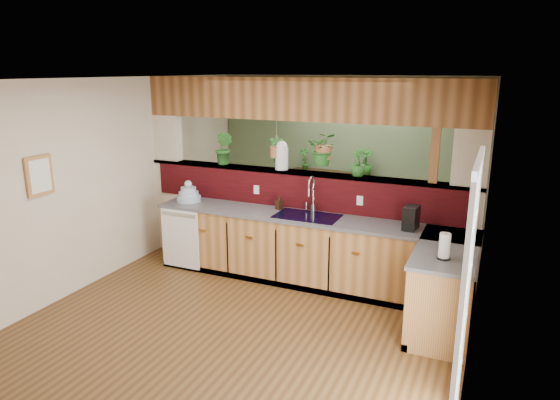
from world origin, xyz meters
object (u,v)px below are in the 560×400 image
at_px(faucet, 312,193).
at_px(dish_stack, 189,195).
at_px(shelving_console, 333,201).
at_px(paper_towel, 444,247).
at_px(glass_jar, 282,155).
at_px(soap_dispenser, 279,202).
at_px(coffee_maker, 411,219).

distance_m(faucet, dish_stack, 1.80).
bearing_deg(shelving_console, paper_towel, -40.09).
relative_size(glass_jar, shelving_console, 0.26).
bearing_deg(faucet, paper_towel, -29.46).
bearing_deg(dish_stack, soap_dispenser, 5.65).
bearing_deg(paper_towel, faucet, 150.54).
bearing_deg(soap_dispenser, glass_jar, 105.23).
height_order(faucet, paper_towel, faucet).
xyz_separation_m(glass_jar, shelving_console, (0.13, 1.90, -1.08)).
bearing_deg(soap_dispenser, dish_stack, -174.35).
bearing_deg(glass_jar, faucet, -23.24).
height_order(dish_stack, shelving_console, dish_stack).
xyz_separation_m(dish_stack, soap_dispenser, (1.33, 0.13, 0.00)).
xyz_separation_m(dish_stack, coffee_maker, (3.07, -0.04, 0.03)).
relative_size(dish_stack, paper_towel, 1.21).
bearing_deg(faucet, shelving_console, 100.30).
xyz_separation_m(soap_dispenser, glass_jar, (-0.06, 0.22, 0.59)).
bearing_deg(coffee_maker, paper_towel, -54.06).
bearing_deg(paper_towel, shelving_console, 124.42).
height_order(faucet, shelving_console, faucet).
height_order(dish_stack, glass_jar, glass_jar).
bearing_deg(coffee_maker, faucet, 179.07).
xyz_separation_m(coffee_maker, shelving_console, (-1.67, 2.29, -0.53)).
distance_m(coffee_maker, glass_jar, 1.92).
height_order(faucet, glass_jar, glass_jar).
bearing_deg(soap_dispenser, shelving_console, 88.13).
relative_size(soap_dispenser, shelving_console, 0.12).
height_order(glass_jar, shelving_console, glass_jar).
xyz_separation_m(dish_stack, paper_towel, (3.53, -0.85, 0.04)).
height_order(faucet, dish_stack, faucet).
distance_m(coffee_maker, shelving_console, 2.88).
bearing_deg(shelving_console, faucet, -64.20).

